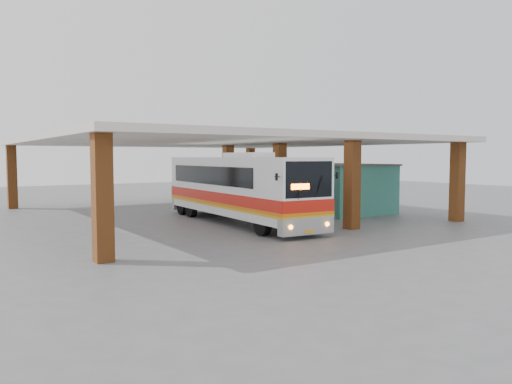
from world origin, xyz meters
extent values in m
plane|color=#515154|center=(0.00, 0.00, 0.00)|extent=(90.00, 90.00, 0.00)
cube|color=#9A5221|center=(3.00, -3.00, 2.17)|extent=(0.60, 0.60, 4.35)
cube|color=#9A5221|center=(3.00, 3.00, 2.17)|extent=(0.60, 0.60, 4.35)
cube|color=#9A5221|center=(3.00, 9.00, 2.17)|extent=(0.60, 0.60, 4.35)
cube|color=#9A5221|center=(-9.50, -4.00, 2.17)|extent=(0.60, 0.60, 4.35)
cube|color=#9A5221|center=(-9.50, 17.00, 2.17)|extent=(0.60, 0.60, 4.35)
cube|color=#9A5221|center=(10.00, -4.00, 2.17)|extent=(0.60, 0.60, 4.35)
cube|color=#9A5221|center=(10.00, 17.00, 2.17)|extent=(0.60, 0.60, 4.35)
cube|color=beige|center=(0.50, 6.50, 4.50)|extent=(21.00, 23.00, 0.30)
cube|color=#2D7269|center=(7.50, 4.00, 1.50)|extent=(5.00, 8.00, 3.00)
cube|color=#494949|center=(7.50, 4.00, 3.05)|extent=(5.20, 8.20, 0.12)
cube|color=#153937|center=(4.98, 2.50, 1.05)|extent=(0.08, 0.95, 2.10)
cube|color=black|center=(4.98, 5.50, 1.80)|extent=(0.08, 1.20, 1.00)
cube|color=black|center=(4.95, 5.50, 1.80)|extent=(0.04, 1.30, 1.10)
cube|color=white|center=(-0.46, 2.05, 2.03)|extent=(3.42, 12.97, 2.99)
cube|color=white|center=(-0.52, 0.98, 3.64)|extent=(1.47, 3.28, 0.27)
cube|color=#96969B|center=(-0.82, -4.16, 0.59)|extent=(2.71, 0.58, 0.75)
cube|color=red|center=(-0.46, 2.05, 1.44)|extent=(3.46, 12.97, 0.53)
cube|color=orange|center=(-0.46, 2.05, 1.11)|extent=(3.46, 12.97, 0.14)
cube|color=gold|center=(-0.46, 2.05, 0.98)|extent=(3.46, 12.97, 0.11)
cube|color=black|center=(-0.83, -4.32, 2.59)|extent=(2.42, 0.24, 1.55)
cube|color=black|center=(-1.75, 2.98, 2.57)|extent=(0.61, 9.61, 0.96)
cube|color=black|center=(0.93, 2.82, 2.57)|extent=(0.61, 9.61, 0.96)
cube|color=#FF5905|center=(-1.32, -4.35, 2.30)|extent=(0.91, 0.10, 0.24)
sphere|color=orange|center=(-1.80, -4.33, 0.62)|extent=(0.19, 0.19, 0.19)
sphere|color=orange|center=(0.12, -4.44, 0.62)|extent=(0.19, 0.19, 0.19)
cube|color=gold|center=(-0.84, -4.40, 0.37)|extent=(0.48, 0.06, 0.13)
cylinder|color=black|center=(-1.88, -2.37, 0.53)|extent=(0.40, 1.09, 1.07)
cylinder|color=black|center=(0.43, -2.50, 0.53)|extent=(0.40, 1.09, 1.07)
cylinder|color=black|center=(-1.40, 5.85, 0.53)|extent=(0.40, 1.09, 1.07)
cylinder|color=black|center=(0.91, 5.72, 0.53)|extent=(0.40, 1.09, 1.07)
cylinder|color=black|center=(-1.31, 7.24, 0.53)|extent=(0.40, 1.09, 1.07)
cylinder|color=black|center=(1.00, 7.10, 0.53)|extent=(0.40, 1.09, 1.07)
imported|color=black|center=(4.15, 2.04, 0.56)|extent=(2.23, 1.12, 1.12)
imported|color=red|center=(1.34, -1.79, 0.93)|extent=(0.81, 0.76, 1.85)
cube|color=red|center=(4.69, 8.60, 0.26)|extent=(0.58, 0.58, 0.07)
cube|color=red|center=(4.88, 8.54, 0.56)|extent=(0.19, 0.47, 0.67)
cylinder|color=black|center=(4.45, 8.47, 0.11)|extent=(0.03, 0.03, 0.22)
cylinder|color=black|center=(4.82, 8.36, 0.11)|extent=(0.03, 0.03, 0.22)
cylinder|color=black|center=(4.56, 8.83, 0.11)|extent=(0.03, 0.03, 0.22)
cylinder|color=black|center=(4.93, 8.73, 0.11)|extent=(0.03, 0.03, 0.22)
camera|label=1|loc=(-14.40, -20.73, 3.54)|focal=35.00mm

